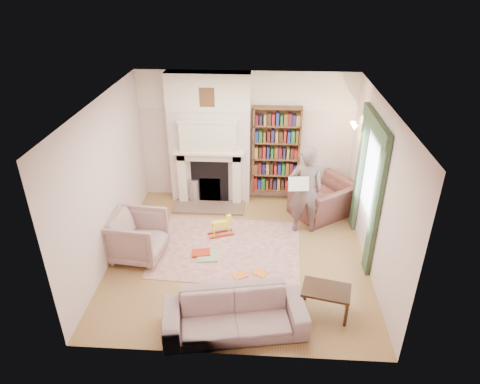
# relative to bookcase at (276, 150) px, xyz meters

# --- Properties ---
(floor) EXTENTS (4.50, 4.50, 0.00)m
(floor) POSITION_rel_bookcase_xyz_m (-0.65, -2.12, -1.18)
(floor) COLOR olive
(floor) RESTS_ON ground
(ceiling) EXTENTS (4.50, 4.50, 0.00)m
(ceiling) POSITION_rel_bookcase_xyz_m (-0.65, -2.12, 1.62)
(ceiling) COLOR white
(ceiling) RESTS_ON wall_back
(wall_back) EXTENTS (4.50, 0.00, 4.50)m
(wall_back) POSITION_rel_bookcase_xyz_m (-0.65, 0.13, 0.22)
(wall_back) COLOR beige
(wall_back) RESTS_ON floor
(wall_front) EXTENTS (4.50, 0.00, 4.50)m
(wall_front) POSITION_rel_bookcase_xyz_m (-0.65, -4.37, 0.22)
(wall_front) COLOR beige
(wall_front) RESTS_ON floor
(wall_left) EXTENTS (0.00, 4.50, 4.50)m
(wall_left) POSITION_rel_bookcase_xyz_m (-2.90, -2.12, 0.22)
(wall_left) COLOR beige
(wall_left) RESTS_ON floor
(wall_right) EXTENTS (0.00, 4.50, 4.50)m
(wall_right) POSITION_rel_bookcase_xyz_m (1.60, -2.12, 0.22)
(wall_right) COLOR beige
(wall_right) RESTS_ON floor
(fireplace) EXTENTS (1.70, 0.58, 2.80)m
(fireplace) POSITION_rel_bookcase_xyz_m (-1.40, -0.07, 0.21)
(fireplace) COLOR beige
(fireplace) RESTS_ON floor
(bookcase) EXTENTS (1.00, 0.24, 1.85)m
(bookcase) POSITION_rel_bookcase_xyz_m (0.00, 0.00, 0.00)
(bookcase) COLOR brown
(bookcase) RESTS_ON floor
(window) EXTENTS (0.02, 0.90, 1.30)m
(window) POSITION_rel_bookcase_xyz_m (1.58, -1.72, 0.27)
(window) COLOR silver
(window) RESTS_ON wall_right
(curtain_left) EXTENTS (0.07, 0.32, 2.40)m
(curtain_left) POSITION_rel_bookcase_xyz_m (1.55, -2.42, 0.02)
(curtain_left) COLOR #2D422A
(curtain_left) RESTS_ON floor
(curtain_right) EXTENTS (0.07, 0.32, 2.40)m
(curtain_right) POSITION_rel_bookcase_xyz_m (1.55, -1.02, 0.02)
(curtain_right) COLOR #2D422A
(curtain_right) RESTS_ON floor
(pelmet) EXTENTS (0.09, 1.70, 0.24)m
(pelmet) POSITION_rel_bookcase_xyz_m (1.54, -1.72, 1.20)
(pelmet) COLOR #2D422A
(pelmet) RESTS_ON wall_right
(wall_sconce) EXTENTS (0.20, 0.24, 0.24)m
(wall_sconce) POSITION_rel_bookcase_xyz_m (1.38, -0.62, 0.72)
(wall_sconce) COLOR gold
(wall_sconce) RESTS_ON wall_right
(rug) EXTENTS (2.73, 2.15, 0.01)m
(rug) POSITION_rel_bookcase_xyz_m (-0.88, -1.96, -1.17)
(rug) COLOR beige
(rug) RESTS_ON floor
(armchair_reading) EXTENTS (1.53, 1.50, 0.75)m
(armchair_reading) POSITION_rel_bookcase_xyz_m (1.00, -0.64, -0.80)
(armchair_reading) COLOR #52312B
(armchair_reading) RESTS_ON floor
(armchair_left) EXTENTS (1.00, 0.98, 0.83)m
(armchair_left) POSITION_rel_bookcase_xyz_m (-2.44, -2.27, -0.76)
(armchair_left) COLOR #B29F93
(armchair_left) RESTS_ON floor
(sofa) EXTENTS (2.12, 1.14, 0.59)m
(sofa) POSITION_rel_bookcase_xyz_m (-0.60, -3.92, -0.88)
(sofa) COLOR #9F9083
(sofa) RESTS_ON floor
(man_reading) EXTENTS (0.69, 0.49, 1.77)m
(man_reading) POSITION_rel_bookcase_xyz_m (0.55, -1.24, -0.29)
(man_reading) COLOR #5D4D4A
(man_reading) RESTS_ON floor
(newspaper) EXTENTS (0.39, 0.15, 0.25)m
(newspaper) POSITION_rel_bookcase_xyz_m (0.40, -1.44, -0.05)
(newspaper) COLOR white
(newspaper) RESTS_ON man_reading
(coffee_table) EXTENTS (0.78, 0.59, 0.45)m
(coffee_table) POSITION_rel_bookcase_xyz_m (0.72, -3.49, -0.95)
(coffee_table) COLOR #352112
(coffee_table) RESTS_ON floor
(paraffin_heater) EXTENTS (0.24, 0.24, 0.55)m
(paraffin_heater) POSITION_rel_bookcase_xyz_m (-1.75, -0.22, -0.90)
(paraffin_heater) COLOR #B6BABF
(paraffin_heater) RESTS_ON floor
(rocking_horse) EXTENTS (0.53, 0.36, 0.43)m
(rocking_horse) POSITION_rel_bookcase_xyz_m (-1.04, -1.53, -0.96)
(rocking_horse) COLOR #FFF72A
(rocking_horse) RESTS_ON rug
(board_game) EXTENTS (0.42, 0.42, 0.03)m
(board_game) POSITION_rel_bookcase_xyz_m (-1.21, -2.24, -1.15)
(board_game) COLOR #ECE453
(board_game) RESTS_ON rug
(game_box_lid) EXTENTS (0.36, 0.27, 0.05)m
(game_box_lid) POSITION_rel_bookcase_xyz_m (-1.33, -2.18, -1.14)
(game_box_lid) COLOR red
(game_box_lid) RESTS_ON rug
(comic_annuals) EXTENTS (0.64, 0.37, 0.02)m
(comic_annuals) POSITION_rel_bookcase_xyz_m (-0.43, -2.70, -1.16)
(comic_annuals) COLOR red
(comic_annuals) RESTS_ON rug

